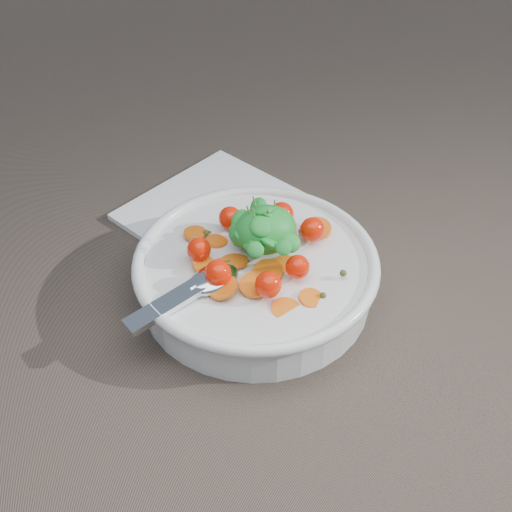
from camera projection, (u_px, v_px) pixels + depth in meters
name	position (u px, v px, depth m)	size (l,w,h in m)	color
ground	(238.00, 317.00, 0.62)	(6.00, 6.00, 0.00)	brown
bowl	(256.00, 272.00, 0.62)	(0.26, 0.24, 0.10)	white
napkin	(215.00, 209.00, 0.74)	(0.18, 0.16, 0.01)	white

